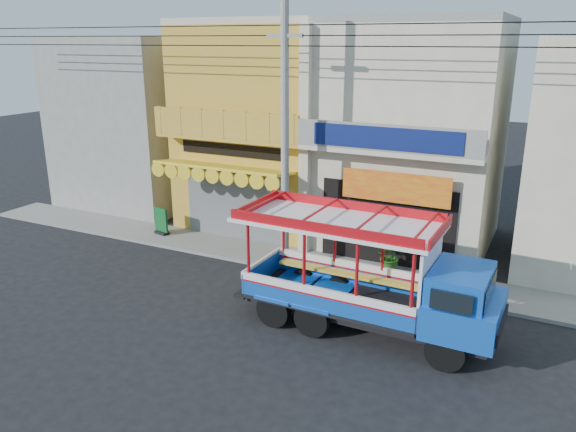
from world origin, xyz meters
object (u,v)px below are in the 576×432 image
Objects in this scene: utility_pole at (289,121)px; potted_plant_a at (391,256)px; potted_plant_b at (430,263)px; songthaew_truck at (385,281)px; green_sign at (161,223)px.

utility_pole is 5.55m from potted_plant_a.
potted_plant_a is at bearing 50.37° from potted_plant_b.
songthaew_truck is 6.62× the size of potted_plant_a.
utility_pole reaches higher than green_sign.
songthaew_truck reaches higher than green_sign.
utility_pole reaches higher than potted_plant_b.
green_sign is (-10.16, 3.64, -0.99)m from songthaew_truck.
utility_pole is 26.30× the size of potted_plant_b.
potted_plant_b is at bearing 1.87° from green_sign.
potted_plant_b is at bearing 13.32° from utility_pole.
green_sign is 10.50m from potted_plant_b.
green_sign is (-5.98, 0.73, -4.47)m from utility_pole.
utility_pole is at bearing 175.43° from potted_plant_a.
potted_plant_b is (4.51, 1.07, -4.38)m from utility_pole.
utility_pole reaches higher than songthaew_truck.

